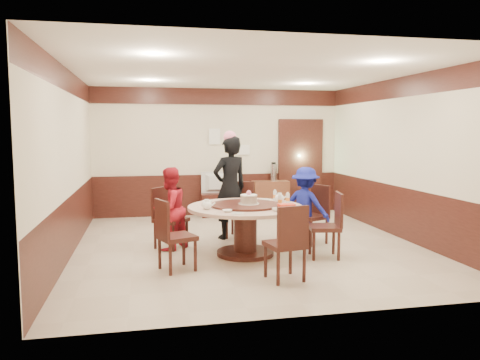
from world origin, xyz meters
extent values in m
plane|color=beige|center=(0.00, 0.00, 0.00)|extent=(6.00, 6.00, 0.00)
plane|color=white|center=(0.00, 0.00, 2.80)|extent=(6.00, 6.00, 0.00)
cube|color=beige|center=(0.00, 3.00, 1.40)|extent=(5.50, 0.04, 2.80)
cube|color=beige|center=(0.00, -3.00, 1.40)|extent=(5.50, 0.04, 2.80)
cube|color=beige|center=(-2.75, 0.00, 1.40)|extent=(0.04, 6.00, 2.80)
cube|color=beige|center=(2.75, 0.00, 1.40)|extent=(0.04, 6.00, 2.80)
cube|color=#381611|center=(0.00, 0.00, 0.45)|extent=(5.50, 6.00, 0.90)
cube|color=#381611|center=(0.00, 0.00, 2.62)|extent=(5.50, 6.00, 0.35)
cube|color=#381611|center=(1.90, 2.95, 1.05)|extent=(1.05, 0.08, 2.18)
cube|color=#8BD794|center=(1.90, 2.97, 1.05)|extent=(0.88, 0.02, 2.05)
cylinder|color=#381611|center=(-0.16, -0.55, 0.03)|extent=(0.87, 0.87, 0.06)
cylinder|color=#381611|center=(-0.16, -0.55, 0.35)|extent=(0.35, 0.35, 0.65)
cylinder|color=#CDA595|center=(-0.16, -0.55, 0.72)|extent=(1.73, 1.73, 0.05)
cylinder|color=#381611|center=(-0.16, -0.55, 0.77)|extent=(1.06, 1.06, 0.03)
cube|color=#381611|center=(1.07, -0.06, 0.45)|extent=(0.58, 0.58, 0.06)
cube|color=#381611|center=(1.26, 0.03, 0.72)|extent=(0.21, 0.40, 0.50)
cube|color=#381611|center=(1.07, -0.06, 0.21)|extent=(0.36, 0.36, 0.42)
cube|color=#381611|center=(-0.01, 0.62, 0.45)|extent=(0.59, 0.59, 0.06)
cube|color=#381611|center=(0.08, 0.81, 0.72)|extent=(0.39, 0.22, 0.50)
cube|color=#381611|center=(-0.01, 0.62, 0.21)|extent=(0.36, 0.36, 0.42)
cube|color=#381611|center=(-1.24, 0.10, 0.45)|extent=(0.62, 0.62, 0.06)
cube|color=#381611|center=(-1.40, 0.24, 0.72)|extent=(0.31, 0.34, 0.50)
cube|color=#381611|center=(-1.24, 0.10, 0.21)|extent=(0.36, 0.36, 0.42)
cube|color=#381611|center=(-1.23, -1.14, 0.45)|extent=(0.57, 0.57, 0.06)
cube|color=#381611|center=(-1.43, -1.21, 0.72)|extent=(0.18, 0.41, 0.50)
cube|color=#381611|center=(-1.23, -1.14, 0.21)|extent=(0.36, 0.36, 0.42)
cube|color=#381611|center=(0.07, -1.82, 0.45)|extent=(0.51, 0.51, 0.06)
cube|color=#381611|center=(0.11, -2.03, 0.72)|extent=(0.42, 0.12, 0.50)
cube|color=#381611|center=(0.07, -1.82, 0.21)|extent=(0.36, 0.36, 0.42)
cube|color=#381611|center=(0.95, -0.94, 0.45)|extent=(0.52, 0.52, 0.06)
cube|color=#381611|center=(1.16, -0.98, 0.72)|extent=(0.12, 0.42, 0.50)
cube|color=#381611|center=(0.95, -0.94, 0.21)|extent=(0.36, 0.36, 0.42)
imported|color=black|center=(-0.19, 0.58, 0.89)|extent=(0.76, 0.63, 1.79)
imported|color=#B31726|center=(-1.26, 0.00, 0.65)|extent=(0.80, 0.80, 1.31)
imported|color=navy|center=(0.95, -0.09, 0.64)|extent=(0.92, 0.92, 1.28)
cylinder|color=white|center=(-0.11, -0.57, 0.79)|extent=(0.31, 0.31, 0.01)
cylinder|color=gray|center=(-0.11, -0.57, 0.85)|extent=(0.25, 0.25, 0.11)
cylinder|color=white|center=(-0.11, -0.57, 0.91)|extent=(0.25, 0.25, 0.01)
sphere|color=pink|center=(-0.11, -0.57, 0.95)|extent=(0.07, 0.07, 0.07)
ellipsoid|color=white|center=(-0.77, -0.75, 0.81)|extent=(0.17, 0.15, 0.13)
ellipsoid|color=white|center=(0.46, -0.26, 0.81)|extent=(0.17, 0.15, 0.13)
imported|color=white|center=(-0.69, -0.19, 0.77)|extent=(0.16, 0.16, 0.04)
imported|color=white|center=(0.17, -1.09, 0.77)|extent=(0.14, 0.14, 0.04)
imported|color=white|center=(-0.52, -1.03, 0.77)|extent=(0.14, 0.14, 0.03)
imported|color=white|center=(0.47, -0.73, 0.77)|extent=(0.12, 0.12, 0.04)
cylinder|color=white|center=(-0.41, -1.20, 0.76)|extent=(0.18, 0.18, 0.01)
cylinder|color=white|center=(0.29, -0.05, 0.76)|extent=(0.18, 0.18, 0.01)
cube|color=white|center=(0.38, -0.88, 0.76)|extent=(0.30, 0.20, 0.02)
cube|color=red|center=(0.38, -0.88, 0.79)|extent=(0.24, 0.15, 0.04)
cylinder|color=silver|center=(0.35, -0.65, 0.83)|extent=(0.06, 0.06, 0.16)
cylinder|color=silver|center=(0.52, -0.48, 0.83)|extent=(0.06, 0.06, 0.16)
cylinder|color=silver|center=(0.42, -0.12, 0.83)|extent=(0.06, 0.06, 0.16)
cube|color=#381611|center=(-0.01, 2.75, 0.25)|extent=(0.85, 0.45, 0.50)
imported|color=gray|center=(-0.01, 2.75, 0.74)|extent=(0.83, 0.18, 0.47)
cube|color=brown|center=(1.14, 2.78, 0.38)|extent=(0.80, 0.40, 0.75)
cylinder|color=silver|center=(1.21, 2.78, 0.94)|extent=(0.15, 0.15, 0.38)
cube|color=white|center=(-0.10, 2.96, 1.75)|extent=(0.25, 0.00, 0.35)
cube|color=white|center=(0.55, 2.96, 1.45)|extent=(0.30, 0.00, 0.22)
camera|label=1|loc=(-1.64, -7.34, 1.87)|focal=35.00mm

